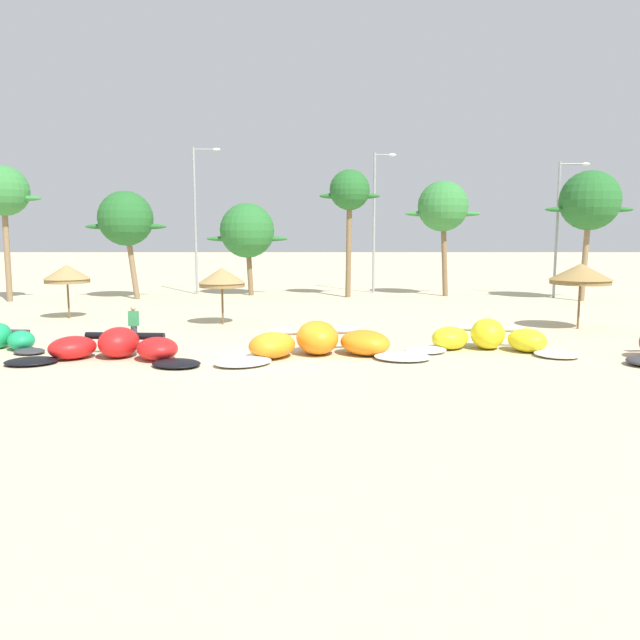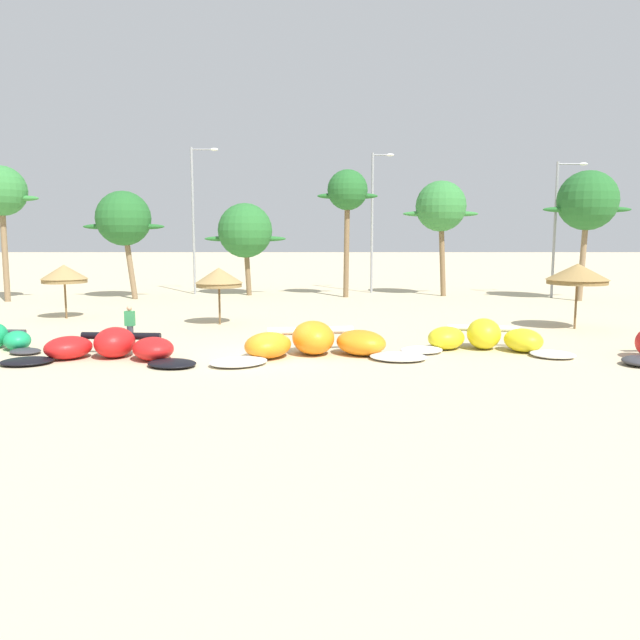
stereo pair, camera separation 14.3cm
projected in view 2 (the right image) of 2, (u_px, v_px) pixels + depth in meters
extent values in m
plane|color=beige|center=(269.00, 355.00, 22.21)|extent=(260.00, 260.00, 0.00)
ellipsoid|color=#199E5B|center=(21.00, 340.00, 23.25)|extent=(1.42, 1.49, 0.72)
ellipsoid|color=#333338|center=(29.00, 351.00, 22.55)|extent=(1.45, 1.34, 0.20)
cylinder|color=#333338|center=(3.00, 331.00, 23.96)|extent=(2.03, 0.31, 0.18)
ellipsoid|color=black|center=(30.00, 361.00, 20.73)|extent=(1.97, 1.76, 0.21)
ellipsoid|color=red|center=(71.00, 347.00, 21.60)|extent=(2.10, 2.15, 0.79)
ellipsoid|color=red|center=(118.00, 342.00, 21.84)|extent=(1.47, 1.76, 1.06)
ellipsoid|color=red|center=(156.00, 349.00, 21.37)|extent=(2.02, 2.12, 0.79)
ellipsoid|color=black|center=(175.00, 363.00, 20.36)|extent=(2.07, 1.92, 0.21)
cylinder|color=black|center=(124.00, 336.00, 22.40)|extent=(2.88, 0.47, 0.26)
cube|color=black|center=(116.00, 343.00, 21.68)|extent=(1.08, 0.67, 0.04)
ellipsoid|color=white|center=(241.00, 362.00, 20.54)|extent=(2.44, 2.26, 0.24)
ellipsoid|color=orange|center=(271.00, 345.00, 21.74)|extent=(2.20, 2.41, 0.89)
ellipsoid|color=orange|center=(316.00, 338.00, 22.38)|extent=(1.80, 2.17, 1.20)
ellipsoid|color=orange|center=(364.00, 343.00, 22.25)|extent=(2.44, 2.44, 0.89)
ellipsoid|color=white|center=(401.00, 357.00, 21.38)|extent=(2.20, 1.84, 0.24)
cylinder|color=white|center=(313.00, 331.00, 23.03)|extent=(3.18, 0.80, 0.29)
cube|color=white|center=(317.00, 339.00, 22.19)|extent=(1.25, 0.88, 0.04)
ellipsoid|color=white|center=(424.00, 350.00, 22.66)|extent=(1.73, 1.48, 0.23)
ellipsoid|color=yellow|center=(449.00, 338.00, 23.34)|extent=(1.98, 1.98, 0.85)
ellipsoid|color=yellow|center=(487.00, 334.00, 23.40)|extent=(1.52, 1.76, 1.15)
ellipsoid|color=yellow|center=(526.00, 340.00, 22.82)|extent=(1.78, 1.93, 0.85)
ellipsoid|color=white|center=(556.00, 354.00, 21.80)|extent=(1.97, 1.87, 0.23)
cylinder|color=white|center=(486.00, 329.00, 23.91)|extent=(2.65, 0.73, 0.24)
cube|color=white|center=(487.00, 334.00, 23.25)|extent=(1.05, 0.73, 0.04)
cylinder|color=brown|center=(69.00, 299.00, 31.98)|extent=(0.10, 0.10, 2.02)
cone|color=#9E7F4C|center=(67.00, 272.00, 31.80)|extent=(2.32, 2.32, 0.73)
cylinder|color=olive|center=(68.00, 281.00, 31.86)|extent=(2.20, 2.20, 0.20)
cylinder|color=brown|center=(222.00, 304.00, 29.81)|extent=(0.10, 0.10, 1.98)
cone|color=#9E7F4C|center=(222.00, 275.00, 29.62)|extent=(2.26, 2.26, 0.72)
cylinder|color=olive|center=(222.00, 285.00, 29.69)|extent=(2.14, 2.14, 0.20)
cylinder|color=brown|center=(579.00, 305.00, 28.30)|extent=(0.10, 0.10, 2.24)
cone|color=olive|center=(581.00, 272.00, 28.10)|extent=(2.77, 2.77, 0.73)
cylinder|color=olive|center=(580.00, 282.00, 28.16)|extent=(2.63, 2.63, 0.20)
cylinder|color=#383842|center=(133.00, 337.00, 23.64)|extent=(0.24, 0.24, 0.85)
cube|color=#338E51|center=(133.00, 318.00, 23.55)|extent=(0.36, 0.22, 0.56)
sphere|color=tan|center=(132.00, 308.00, 23.50)|extent=(0.20, 0.20, 0.20)
cylinder|color=#7F6647|center=(8.00, 247.00, 39.73)|extent=(0.41, 0.36, 6.98)
sphere|color=#337A38|center=(5.00, 191.00, 39.26)|extent=(3.13, 3.13, 3.13)
ellipsoid|color=#337A38|center=(25.00, 198.00, 39.32)|extent=(2.19, 0.50, 0.36)
cylinder|color=#7F6647|center=(132.00, 259.00, 41.46)|extent=(0.92, 0.36, 5.32)
sphere|color=#236028|center=(126.00, 218.00, 41.10)|extent=(3.58, 3.58, 3.58)
ellipsoid|color=#236028|center=(105.00, 227.00, 41.18)|extent=(2.50, 0.50, 0.36)
ellipsoid|color=#236028|center=(148.00, 227.00, 41.17)|extent=(2.50, 0.50, 0.36)
cylinder|color=brown|center=(250.00, 263.00, 43.99)|extent=(0.58, 0.36, 4.55)
sphere|color=#286B2D|center=(248.00, 231.00, 43.68)|extent=(3.80, 3.80, 3.80)
ellipsoid|color=#286B2D|center=(226.00, 239.00, 43.76)|extent=(2.66, 0.50, 0.36)
ellipsoid|color=#286B2D|center=(270.00, 239.00, 43.75)|extent=(2.66, 0.50, 0.36)
cylinder|color=brown|center=(349.00, 244.00, 42.40)|extent=(0.44, 0.36, 7.23)
sphere|color=#236028|center=(350.00, 190.00, 41.91)|extent=(2.71, 2.71, 2.71)
ellipsoid|color=#236028|center=(334.00, 196.00, 41.97)|extent=(1.89, 0.50, 0.36)
ellipsoid|color=#236028|center=(366.00, 196.00, 41.96)|extent=(1.89, 0.50, 0.36)
cylinder|color=brown|center=(445.00, 252.00, 43.27)|extent=(0.69, 0.36, 6.19)
sphere|color=#337A38|center=(444.00, 206.00, 42.85)|extent=(3.46, 3.46, 3.46)
ellipsoid|color=#337A38|center=(423.00, 214.00, 42.92)|extent=(2.42, 0.50, 0.36)
ellipsoid|color=#337A38|center=(464.00, 214.00, 42.91)|extent=(2.42, 0.50, 0.36)
cylinder|color=#7F6647|center=(586.00, 251.00, 40.04)|extent=(0.55, 0.36, 6.41)
sphere|color=#236028|center=(591.00, 200.00, 39.60)|extent=(3.77, 3.77, 3.77)
ellipsoid|color=#236028|center=(567.00, 209.00, 39.68)|extent=(2.64, 0.50, 0.36)
ellipsoid|color=#236028|center=(614.00, 209.00, 39.67)|extent=(2.64, 0.50, 0.36)
cylinder|color=gray|center=(196.00, 222.00, 44.48)|extent=(0.18, 0.18, 10.31)
cylinder|color=gray|center=(206.00, 149.00, 43.80)|extent=(1.61, 0.10, 0.10)
ellipsoid|color=silver|center=(217.00, 149.00, 43.79)|extent=(0.56, 0.24, 0.20)
cylinder|color=gray|center=(375.00, 224.00, 45.46)|extent=(0.18, 0.18, 10.06)
cylinder|color=gray|center=(384.00, 155.00, 44.79)|extent=(1.25, 0.10, 0.10)
ellipsoid|color=silver|center=(393.00, 155.00, 44.79)|extent=(0.56, 0.24, 0.20)
cylinder|color=gray|center=(558.00, 231.00, 41.80)|extent=(0.18, 0.18, 9.02)
cylinder|color=gray|center=(574.00, 164.00, 41.20)|extent=(1.69, 0.10, 0.10)
ellipsoid|color=silver|center=(587.00, 164.00, 41.20)|extent=(0.56, 0.24, 0.20)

